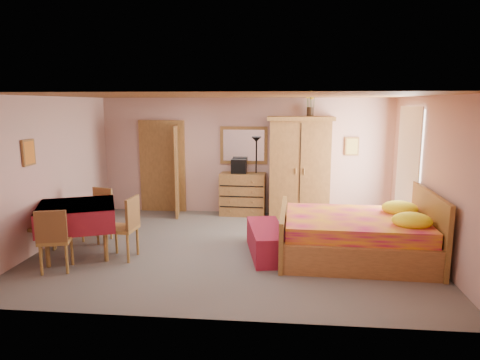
# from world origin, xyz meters

# --- Properties ---
(floor) EXTENTS (6.50, 6.50, 0.00)m
(floor) POSITION_xyz_m (0.00, 0.00, 0.00)
(floor) COLOR slate
(floor) RESTS_ON ground
(ceiling) EXTENTS (6.50, 6.50, 0.00)m
(ceiling) POSITION_xyz_m (0.00, 0.00, 2.60)
(ceiling) COLOR brown
(ceiling) RESTS_ON wall_back
(wall_back) EXTENTS (6.50, 0.10, 2.60)m
(wall_back) POSITION_xyz_m (0.00, 2.50, 1.30)
(wall_back) COLOR tan
(wall_back) RESTS_ON floor
(wall_front) EXTENTS (6.50, 0.10, 2.60)m
(wall_front) POSITION_xyz_m (0.00, -2.50, 1.30)
(wall_front) COLOR tan
(wall_front) RESTS_ON floor
(wall_left) EXTENTS (0.10, 5.00, 2.60)m
(wall_left) POSITION_xyz_m (-3.25, 0.00, 1.30)
(wall_left) COLOR tan
(wall_left) RESTS_ON floor
(wall_right) EXTENTS (0.10, 5.00, 2.60)m
(wall_right) POSITION_xyz_m (3.25, 0.00, 1.30)
(wall_right) COLOR tan
(wall_right) RESTS_ON floor
(doorway) EXTENTS (1.06, 0.12, 2.15)m
(doorway) POSITION_xyz_m (-1.90, 2.47, 1.02)
(doorway) COLOR #9E6B35
(doorway) RESTS_ON floor
(window) EXTENTS (0.08, 1.40, 1.95)m
(window) POSITION_xyz_m (3.21, 1.20, 1.45)
(window) COLOR white
(window) RESTS_ON wall_right
(picture_left) EXTENTS (0.04, 0.32, 0.42)m
(picture_left) POSITION_xyz_m (-3.22, -0.60, 1.70)
(picture_left) COLOR orange
(picture_left) RESTS_ON wall_left
(picture_back) EXTENTS (0.30, 0.04, 0.40)m
(picture_back) POSITION_xyz_m (2.35, 2.47, 1.55)
(picture_back) COLOR #D8BF59
(picture_back) RESTS_ON wall_back
(chest_of_drawers) EXTENTS (1.02, 0.54, 0.95)m
(chest_of_drawers) POSITION_xyz_m (-0.03, 2.28, 0.47)
(chest_of_drawers) COLOR olive
(chest_of_drawers) RESTS_ON floor
(wall_mirror) EXTENTS (1.06, 0.08, 0.84)m
(wall_mirror) POSITION_xyz_m (-0.03, 2.49, 1.55)
(wall_mirror) COLOR white
(wall_mirror) RESTS_ON wall_back
(stereo) EXTENTS (0.34, 0.25, 0.31)m
(stereo) POSITION_xyz_m (-0.12, 2.28, 1.10)
(stereo) COLOR black
(stereo) RESTS_ON chest_of_drawers
(floor_lamp) EXTENTS (0.23, 0.23, 1.74)m
(floor_lamp) POSITION_xyz_m (0.26, 2.37, 0.87)
(floor_lamp) COLOR black
(floor_lamp) RESTS_ON floor
(wardrobe) EXTENTS (1.41, 0.73, 2.20)m
(wardrobe) POSITION_xyz_m (1.21, 2.22, 1.10)
(wardrobe) COLOR olive
(wardrobe) RESTS_ON floor
(sunflower_vase) EXTENTS (0.22, 0.22, 0.53)m
(sunflower_vase) POSITION_xyz_m (1.42, 2.32, 2.47)
(sunflower_vase) COLOR yellow
(sunflower_vase) RESTS_ON wardrobe
(bed) EXTENTS (2.47, 1.97, 1.12)m
(bed) POSITION_xyz_m (2.01, -0.23, 0.56)
(bed) COLOR #B91258
(bed) RESTS_ON floor
(bench) EXTENTS (0.76, 1.48, 0.47)m
(bench) POSITION_xyz_m (0.60, -0.26, 0.23)
(bench) COLOR maroon
(bench) RESTS_ON floor
(dining_table) EXTENTS (1.54, 1.54, 0.86)m
(dining_table) POSITION_xyz_m (-2.49, -0.58, 0.43)
(dining_table) COLOR maroon
(dining_table) RESTS_ON floor
(chair_south) EXTENTS (0.54, 0.54, 0.97)m
(chair_south) POSITION_xyz_m (-2.51, -1.23, 0.48)
(chair_south) COLOR #A37737
(chair_south) RESTS_ON floor
(chair_north) EXTENTS (0.54, 0.54, 0.95)m
(chair_north) POSITION_xyz_m (-2.52, 0.19, 0.47)
(chair_north) COLOR #A97C39
(chair_north) RESTS_ON floor
(chair_west) EXTENTS (0.45, 0.45, 0.92)m
(chair_west) POSITION_xyz_m (-3.21, -0.57, 0.46)
(chair_west) COLOR olive
(chair_west) RESTS_ON floor
(chair_east) EXTENTS (0.49, 0.49, 1.01)m
(chair_east) POSITION_xyz_m (-1.73, -0.65, 0.51)
(chair_east) COLOR #A97A39
(chair_east) RESTS_ON floor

